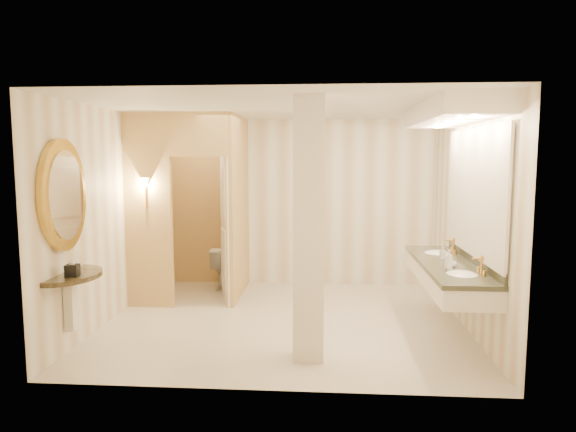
# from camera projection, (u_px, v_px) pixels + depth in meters

# --- Properties ---
(floor) EXTENTS (4.50, 4.50, 0.00)m
(floor) POSITION_uv_depth(u_px,v_px,m) (284.00, 320.00, 6.61)
(floor) COLOR beige
(floor) RESTS_ON ground
(ceiling) EXTENTS (4.50, 4.50, 0.00)m
(ceiling) POSITION_uv_depth(u_px,v_px,m) (284.00, 107.00, 6.30)
(ceiling) COLOR silver
(ceiling) RESTS_ON wall_back
(wall_back) EXTENTS (4.50, 0.02, 2.70)m
(wall_back) POSITION_uv_depth(u_px,v_px,m) (294.00, 203.00, 8.43)
(wall_back) COLOR white
(wall_back) RESTS_ON floor
(wall_front) EXTENTS (4.50, 0.02, 2.70)m
(wall_front) POSITION_uv_depth(u_px,v_px,m) (266.00, 243.00, 4.47)
(wall_front) COLOR white
(wall_front) RESTS_ON floor
(wall_left) EXTENTS (0.02, 4.00, 2.70)m
(wall_left) POSITION_uv_depth(u_px,v_px,m) (111.00, 215.00, 6.61)
(wall_left) COLOR white
(wall_left) RESTS_ON floor
(wall_right) EXTENTS (0.02, 4.00, 2.70)m
(wall_right) POSITION_uv_depth(u_px,v_px,m) (467.00, 218.00, 6.29)
(wall_right) COLOR white
(wall_right) RESTS_ON floor
(toilet_closet) EXTENTS (1.50, 1.55, 2.70)m
(toilet_closet) POSITION_uv_depth(u_px,v_px,m) (213.00, 206.00, 7.49)
(toilet_closet) COLOR #E7C679
(toilet_closet) RESTS_ON floor
(wall_sconce) EXTENTS (0.14, 0.14, 0.42)m
(wall_sconce) POSITION_uv_depth(u_px,v_px,m) (146.00, 184.00, 6.97)
(wall_sconce) COLOR gold
(wall_sconce) RESTS_ON toilet_closet
(vanity) EXTENTS (0.75, 2.40, 2.09)m
(vanity) POSITION_uv_depth(u_px,v_px,m) (453.00, 198.00, 5.88)
(vanity) COLOR white
(vanity) RESTS_ON floor
(console_shelf) EXTENTS (0.90, 0.90, 1.90)m
(console_shelf) POSITION_uv_depth(u_px,v_px,m) (64.00, 230.00, 5.36)
(console_shelf) COLOR black
(console_shelf) RESTS_ON floor
(pillar) EXTENTS (0.31, 0.31, 2.70)m
(pillar) POSITION_uv_depth(u_px,v_px,m) (309.00, 230.00, 5.22)
(pillar) COLOR white
(pillar) RESTS_ON floor
(tissue_box) EXTENTS (0.14, 0.14, 0.12)m
(tissue_box) POSITION_uv_depth(u_px,v_px,m) (72.00, 270.00, 5.26)
(tissue_box) COLOR black
(tissue_box) RESTS_ON console_shelf
(toilet) EXTENTS (0.44, 0.69, 0.68)m
(toilet) POSITION_uv_depth(u_px,v_px,m) (223.00, 267.00, 8.26)
(toilet) COLOR white
(toilet) RESTS_ON floor
(soap_bottle_a) EXTENTS (0.07, 0.07, 0.15)m
(soap_bottle_a) POSITION_uv_depth(u_px,v_px,m) (443.00, 253.00, 6.16)
(soap_bottle_a) COLOR beige
(soap_bottle_a) RESTS_ON vanity
(soap_bottle_b) EXTENTS (0.10, 0.10, 0.11)m
(soap_bottle_b) POSITION_uv_depth(u_px,v_px,m) (453.00, 263.00, 5.68)
(soap_bottle_b) COLOR silver
(soap_bottle_b) RESTS_ON vanity
(soap_bottle_c) EXTENTS (0.10, 0.10, 0.22)m
(soap_bottle_c) POSITION_uv_depth(u_px,v_px,m) (449.00, 260.00, 5.56)
(soap_bottle_c) COLOR #C6B28C
(soap_bottle_c) RESTS_ON vanity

